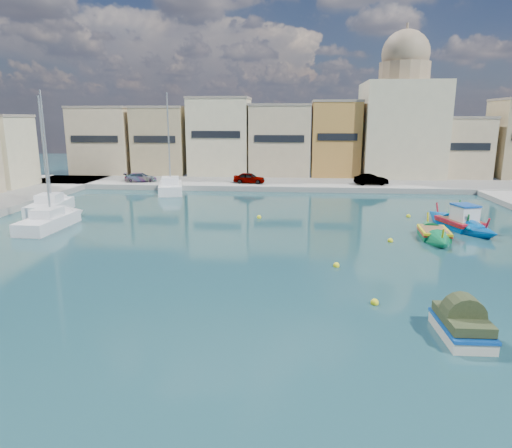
% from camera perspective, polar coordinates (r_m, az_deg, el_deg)
% --- Properties ---
extents(ground, '(160.00, 160.00, 0.00)m').
position_cam_1_polar(ground, '(24.25, 12.91, -6.73)').
color(ground, '#15393F').
rests_on(ground, ground).
extents(north_quay, '(80.00, 8.00, 0.60)m').
position_cam_1_polar(north_quay, '(55.27, 8.66, 4.85)').
color(north_quay, gray).
rests_on(north_quay, ground).
extents(north_townhouses, '(83.20, 7.87, 10.19)m').
position_cam_1_polar(north_townhouses, '(62.86, 14.60, 9.87)').
color(north_townhouses, tan).
rests_on(north_townhouses, ground).
extents(church_block, '(10.00, 10.00, 19.10)m').
position_cam_1_polar(church_block, '(64.02, 17.70, 12.79)').
color(church_block, beige).
rests_on(church_block, ground).
extents(parked_cars, '(31.21, 2.28, 1.25)m').
position_cam_1_polar(parked_cars, '(53.85, -0.74, 5.75)').
color(parked_cars, '#4C1919').
rests_on(parked_cars, north_quay).
extents(luzzu_blue_cabin, '(4.35, 8.47, 2.92)m').
position_cam_1_polar(luzzu_blue_cabin, '(37.40, 24.12, 0.01)').
color(luzzu_blue_cabin, '#0051A6').
rests_on(luzzu_blue_cabin, ground).
extents(luzzu_cyan_mid, '(3.75, 8.51, 2.45)m').
position_cam_1_polar(luzzu_cyan_mid, '(39.10, 24.42, 0.36)').
color(luzzu_cyan_mid, '#006F9E').
rests_on(luzzu_cyan_mid, ground).
extents(luzzu_green, '(2.33, 7.11, 2.20)m').
position_cam_1_polar(luzzu_green, '(33.81, 21.35, -1.24)').
color(luzzu_green, '#0B733F').
rests_on(luzzu_green, ground).
extents(tender_near, '(1.69, 3.00, 1.46)m').
position_cam_1_polar(tender_near, '(19.22, 24.32, -11.55)').
color(tender_near, beige).
rests_on(tender_near, ground).
extents(yacht_north, '(4.56, 9.04, 11.62)m').
position_cam_1_polar(yacht_north, '(53.51, -10.59, 4.68)').
color(yacht_north, white).
rests_on(yacht_north, ground).
extents(yacht_midnorth, '(3.44, 8.17, 11.24)m').
position_cam_1_polar(yacht_midnorth, '(45.23, -23.57, 2.27)').
color(yacht_midnorth, white).
rests_on(yacht_midnorth, ground).
extents(yacht_mid, '(2.39, 8.33, 10.44)m').
position_cam_1_polar(yacht_mid, '(39.01, -23.22, 0.68)').
color(yacht_mid, white).
rests_on(yacht_mid, ground).
extents(mooring_buoys, '(19.95, 19.29, 0.36)m').
position_cam_1_polar(mooring_buoys, '(30.94, 15.85, -2.41)').
color(mooring_buoys, '#FFFB1A').
rests_on(mooring_buoys, ground).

